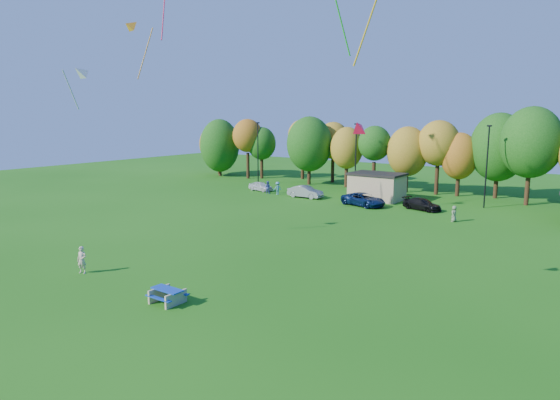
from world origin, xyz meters
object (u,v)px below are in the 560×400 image
Objects in this scene: car_a at (261,186)px; car_b at (305,192)px; car_c at (363,199)px; car_d at (422,204)px; picnic_table at (167,295)px; kite_flyer at (82,260)px.

car_b is at bearing -89.05° from car_a.
car_a is 7.99m from car_b.
car_a is at bearing 98.10° from car_c.
car_c is 6.43m from car_d.
picnic_table is 33.26m from car_c.
kite_flyer is 32.92m from car_c.
car_c reaches higher than picnic_table.
car_b is (-13.04, 33.73, 0.27)m from picnic_table.
kite_flyer is 33.81m from car_b.
car_a is 0.84× the size of car_d.
car_a is at bearing 120.78° from picnic_table.
car_a reaches higher than picnic_table.
car_b is 1.03× the size of car_d.
car_a is 0.70× the size of car_c.
car_c is 1.21× the size of car_d.
picnic_table is 0.36× the size of car_c.
picnic_table is 8.49m from kite_flyer.
car_c reaches higher than car_a.
car_b reaches higher than picnic_table.
car_b is at bearing 99.21° from car_c.
picnic_table is 0.43× the size of car_d.
kite_flyer is at bearing 179.06° from car_d.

